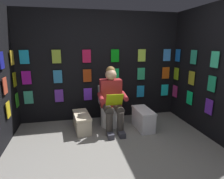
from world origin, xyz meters
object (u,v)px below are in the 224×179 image
Objects in this scene: toilet at (110,109)px; comic_longbox_far at (143,119)px; person_reading at (112,99)px; comic_longbox_near at (82,122)px.

toilet reaches higher than comic_longbox_far.
person_reading reaches higher than comic_longbox_far.
toilet is 0.61m from comic_longbox_near.
comic_longbox_far reaches higher than comic_longbox_near.
toilet is 0.65× the size of person_reading.
toilet is at bearing -32.03° from comic_longbox_far.
toilet is at bearing -90.02° from person_reading.
comic_longbox_far is at bearing 168.60° from person_reading.
toilet is 1.18× the size of comic_longbox_near.
person_reading reaches higher than toilet.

